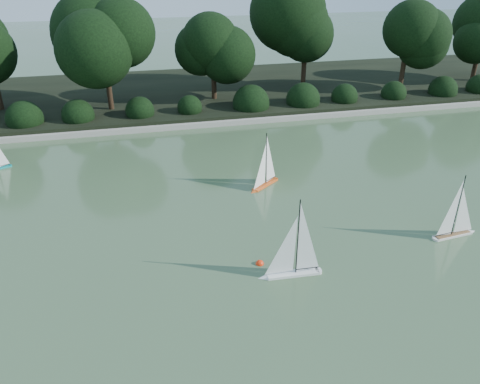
# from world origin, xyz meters

# --- Properties ---
(ground) EXTENTS (80.00, 80.00, 0.00)m
(ground) POSITION_xyz_m (0.00, 0.00, 0.00)
(ground) COLOR #375231
(ground) RESTS_ON ground
(pond_coping) EXTENTS (40.00, 0.35, 0.18)m
(pond_coping) POSITION_xyz_m (0.00, 9.00, 0.09)
(pond_coping) COLOR gray
(pond_coping) RESTS_ON ground
(far_bank) EXTENTS (40.00, 8.00, 0.30)m
(far_bank) POSITION_xyz_m (0.00, 13.00, 0.15)
(far_bank) COLOR black
(far_bank) RESTS_ON ground
(tree_line) EXTENTS (26.31, 3.93, 4.39)m
(tree_line) POSITION_xyz_m (1.23, 11.44, 2.64)
(tree_line) COLOR black
(tree_line) RESTS_ON ground
(shrub_hedge) EXTENTS (29.10, 1.10, 1.10)m
(shrub_hedge) POSITION_xyz_m (0.00, 9.90, 0.45)
(shrub_hedge) COLOR black
(shrub_hedge) RESTS_ON ground
(sailboat_white_a) EXTENTS (1.27, 0.26, 1.74)m
(sailboat_white_a) POSITION_xyz_m (0.37, 0.14, 0.27)
(sailboat_white_a) COLOR white
(sailboat_white_a) RESTS_ON ground
(sailboat_white_b) EXTENTS (1.16, 0.31, 1.57)m
(sailboat_white_b) POSITION_xyz_m (4.40, 0.66, 0.24)
(sailboat_white_b) COLOR silver
(sailboat_white_b) RESTS_ON ground
(sailboat_orange) EXTENTS (0.98, 0.80, 1.55)m
(sailboat_orange) POSITION_xyz_m (0.93, 3.93, 0.24)
(sailboat_orange) COLOR #E5571B
(sailboat_orange) RESTS_ON ground
(race_buoy) EXTENTS (0.16, 0.16, 0.16)m
(race_buoy) POSITION_xyz_m (-0.07, 0.62, 0.00)
(race_buoy) COLOR #FF300D
(race_buoy) RESTS_ON ground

